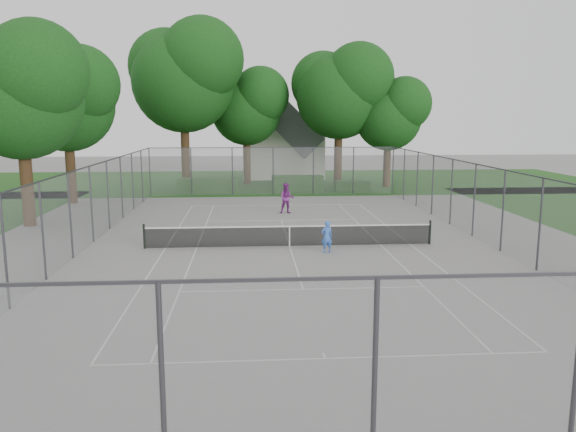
{
  "coord_description": "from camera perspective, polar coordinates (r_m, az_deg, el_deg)",
  "views": [
    {
      "loc": [
        -1.75,
        -24.39,
        5.69
      ],
      "look_at": [
        0.0,
        1.0,
        1.2
      ],
      "focal_mm": 35.0,
      "sensor_mm": 36.0,
      "label": 1
    }
  ],
  "objects": [
    {
      "name": "house",
      "position": [
        53.9,
        -0.57,
        7.94
      ],
      "size": [
        7.48,
        5.8,
        9.32
      ],
      "color": "beige",
      "rests_on": "ground"
    },
    {
      "name": "court_markings",
      "position": [
        25.1,
        0.16,
        -3.08
      ],
      "size": [
        11.03,
        23.83,
        0.01
      ],
      "color": "beige",
      "rests_on": "ground"
    },
    {
      "name": "perimeter_fence",
      "position": [
        24.76,
        0.16,
        0.99
      ],
      "size": [
        18.08,
        34.08,
        3.52
      ],
      "color": "#38383D",
      "rests_on": "ground"
    },
    {
      "name": "hedge_mid",
      "position": [
        43.55,
        0.97,
        3.32
      ],
      "size": [
        3.96,
        1.13,
        1.25
      ],
      "primitive_type": "cube",
      "color": "#1E4817",
      "rests_on": "ground"
    },
    {
      "name": "tree_side_back",
      "position": [
        40.05,
        -21.55,
        11.26
      ],
      "size": [
        7.14,
        6.52,
        10.26
      ],
      "color": "#352213",
      "rests_on": "ground"
    },
    {
      "name": "hedge_left",
      "position": [
        42.97,
        -8.08,
        3.06
      ],
      "size": [
        4.56,
        1.37,
        1.14
      ],
      "primitive_type": "cube",
      "color": "#1E4817",
      "rests_on": "ground"
    },
    {
      "name": "ground",
      "position": [
        25.1,
        0.16,
        -3.09
      ],
      "size": [
        120.0,
        120.0,
        0.0
      ],
      "primitive_type": "plane",
      "color": "slate",
      "rests_on": "ground"
    },
    {
      "name": "tree_far_left",
      "position": [
        46.23,
        -10.49,
        14.14
      ],
      "size": [
        9.26,
        8.46,
        13.31
      ],
      "color": "#352213",
      "rests_on": "ground"
    },
    {
      "name": "tree_far_midright",
      "position": [
        46.97,
        5.36,
        12.75
      ],
      "size": [
        8.07,
        7.37,
        11.61
      ],
      "color": "#352213",
      "rests_on": "ground"
    },
    {
      "name": "tree_far_midleft",
      "position": [
        48.53,
        -4.15,
        11.28
      ],
      "size": [
        6.88,
        6.28,
        9.89
      ],
      "color": "#352213",
      "rests_on": "ground"
    },
    {
      "name": "tennis_net",
      "position": [
        24.99,
        0.16,
        -1.95
      ],
      "size": [
        12.87,
        0.1,
        1.1
      ],
      "color": "black",
      "rests_on": "ground"
    },
    {
      "name": "grass_far",
      "position": [
        50.74,
        -1.95,
        3.56
      ],
      "size": [
        60.0,
        20.0,
        0.0
      ],
      "primitive_type": "cube",
      "color": "#1A4614",
      "rests_on": "ground"
    },
    {
      "name": "hedge_right",
      "position": [
        44.01,
        6.54,
        3.03
      ],
      "size": [
        2.67,
        0.98,
        0.8
      ],
      "primitive_type": "cube",
      "color": "#1E4817",
      "rests_on": "ground"
    },
    {
      "name": "tree_far_right",
      "position": [
        47.07,
        10.29,
        10.38
      ],
      "size": [
        6.21,
        5.67,
        8.92
      ],
      "color": "#352213",
      "rests_on": "ground"
    },
    {
      "name": "girl_player",
      "position": [
        23.9,
        3.96,
        -2.1
      ],
      "size": [
        0.57,
        0.44,
        1.37
      ],
      "primitive_type": "imported",
      "rotation": [
        0.0,
        0.0,
        3.4
      ],
      "color": "blue",
      "rests_on": "ground"
    },
    {
      "name": "woman_player",
      "position": [
        33.53,
        -0.12,
        1.81
      ],
      "size": [
        0.9,
        0.7,
        1.82
      ],
      "primitive_type": "imported",
      "rotation": [
        0.0,
        0.0,
        -0.02
      ],
      "color": "#7F2B81",
      "rests_on": "ground"
    },
    {
      "name": "tree_side_front",
      "position": [
        32.31,
        -25.55,
        11.73
      ],
      "size": [
        7.29,
        6.66,
        10.48
      ],
      "color": "#352213",
      "rests_on": "ground"
    }
  ]
}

